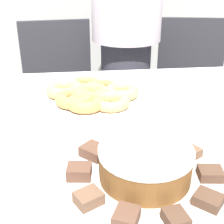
# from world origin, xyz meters

# --- Properties ---
(table) EXTENTS (1.50, 1.08, 0.72)m
(table) POSITION_xyz_m (0.00, 0.00, 0.65)
(table) COLOR white
(table) RESTS_ON ground_plane
(person_standing) EXTENTS (0.38, 0.38, 1.56)m
(person_standing) POSITION_xyz_m (0.19, 0.95, 0.81)
(person_standing) COLOR #383842
(person_standing) RESTS_ON ground_plane
(office_chair_left) EXTENTS (0.48, 0.48, 0.87)m
(office_chair_left) POSITION_xyz_m (-0.19, 0.89, 0.41)
(office_chair_left) COLOR black
(office_chair_left) RESTS_ON ground_plane
(office_chair_right) EXTENTS (0.52, 0.52, 0.87)m
(office_chair_right) POSITION_xyz_m (0.57, 0.89, 0.41)
(office_chair_right) COLOR black
(office_chair_right) RESTS_ON ground_plane
(plate_cake) EXTENTS (0.36, 0.36, 0.01)m
(plate_cake) POSITION_xyz_m (0.04, -0.24, 0.73)
(plate_cake) COLOR white
(plate_cake) RESTS_ON table
(plate_donuts) EXTENTS (0.37, 0.37, 0.01)m
(plate_donuts) POSITION_xyz_m (-0.04, 0.21, 0.73)
(plate_donuts) COLOR white
(plate_donuts) RESTS_ON table
(frosted_cake) EXTENTS (0.19, 0.19, 0.07)m
(frosted_cake) POSITION_xyz_m (0.04, -0.24, 0.77)
(frosted_cake) COLOR brown
(frosted_cake) RESTS_ON plate_cake
(lamington_0) EXTENTS (0.05, 0.05, 0.02)m
(lamington_0) POSITION_xyz_m (0.02, -0.10, 0.75)
(lamington_0) COLOR #513828
(lamington_0) RESTS_ON plate_cake
(lamington_1) EXTENTS (0.07, 0.07, 0.02)m
(lamington_1) POSITION_xyz_m (-0.06, -0.14, 0.75)
(lamington_1) COLOR brown
(lamington_1) RESTS_ON plate_cake
(lamington_2) EXTENTS (0.06, 0.05, 0.03)m
(lamington_2) POSITION_xyz_m (-0.09, -0.22, 0.75)
(lamington_2) COLOR brown
(lamington_2) RESTS_ON plate_cake
(lamington_3) EXTENTS (0.06, 0.06, 0.02)m
(lamington_3) POSITION_xyz_m (-0.08, -0.30, 0.75)
(lamington_3) COLOR brown
(lamington_3) RESTS_ON plate_cake
(lamington_4) EXTENTS (0.06, 0.06, 0.03)m
(lamington_4) POSITION_xyz_m (-0.01, -0.36, 0.75)
(lamington_4) COLOR brown
(lamington_4) RESTS_ON plate_cake
(lamington_5) EXTENTS (0.05, 0.05, 0.02)m
(lamington_5) POSITION_xyz_m (0.07, -0.37, 0.75)
(lamington_5) COLOR #513828
(lamington_5) RESTS_ON plate_cake
(lamington_6) EXTENTS (0.07, 0.06, 0.02)m
(lamington_6) POSITION_xyz_m (0.14, -0.33, 0.75)
(lamington_6) COLOR #513828
(lamington_6) RESTS_ON plate_cake
(lamington_7) EXTENTS (0.05, 0.05, 0.02)m
(lamington_7) POSITION_xyz_m (0.18, -0.25, 0.75)
(lamington_7) COLOR #513828
(lamington_7) RESTS_ON plate_cake
(lamington_8) EXTENTS (0.06, 0.06, 0.02)m
(lamington_8) POSITION_xyz_m (0.16, -0.17, 0.75)
(lamington_8) COLOR brown
(lamington_8) RESTS_ON plate_cake
(lamington_9) EXTENTS (0.06, 0.06, 0.02)m
(lamington_9) POSITION_xyz_m (0.10, -0.11, 0.75)
(lamington_9) COLOR brown
(lamington_9) RESTS_ON plate_cake
(donut_0) EXTENTS (0.12, 0.12, 0.04)m
(donut_0) POSITION_xyz_m (-0.04, 0.21, 0.75)
(donut_0) COLOR tan
(donut_0) RESTS_ON plate_donuts
(donut_1) EXTENTS (0.12, 0.12, 0.04)m
(donut_1) POSITION_xyz_m (0.06, 0.21, 0.75)
(donut_1) COLOR #E5AD66
(donut_1) RESTS_ON plate_donuts
(donut_2) EXTENTS (0.12, 0.12, 0.03)m
(donut_2) POSITION_xyz_m (-0.01, 0.27, 0.75)
(donut_2) COLOR #C68447
(donut_2) RESTS_ON plate_donuts
(donut_3) EXTENTS (0.11, 0.11, 0.03)m
(donut_3) POSITION_xyz_m (-0.06, 0.30, 0.75)
(donut_3) COLOR #D18E4C
(donut_3) RESTS_ON plate_donuts
(donut_4) EXTENTS (0.13, 0.13, 0.04)m
(donut_4) POSITION_xyz_m (-0.13, 0.25, 0.75)
(donut_4) COLOR #E5AD66
(donut_4) RESTS_ON plate_donuts
(donut_5) EXTENTS (0.13, 0.13, 0.04)m
(donut_5) POSITION_xyz_m (-0.10, 0.17, 0.75)
(donut_5) COLOR #D18E4C
(donut_5) RESTS_ON plate_donuts
(donut_6) EXTENTS (0.12, 0.12, 0.04)m
(donut_6) POSITION_xyz_m (-0.07, 0.13, 0.75)
(donut_6) COLOR #D18E4C
(donut_6) RESTS_ON plate_donuts
(donut_7) EXTENTS (0.12, 0.12, 0.03)m
(donut_7) POSITION_xyz_m (0.01, 0.13, 0.75)
(donut_7) COLOR #E5AD66
(donut_7) RESTS_ON plate_donuts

